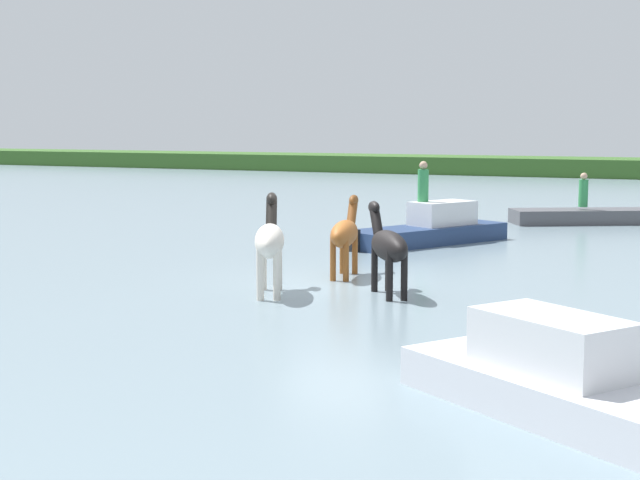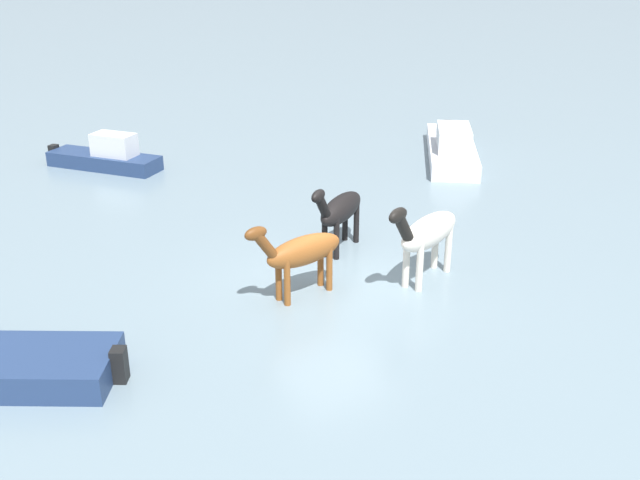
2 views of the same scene
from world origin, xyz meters
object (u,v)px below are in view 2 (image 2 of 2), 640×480
(horse_rear_stallion, at_px, (427,233))
(boat_motor_center, at_px, (106,159))
(horse_pinto_flank, at_px, (340,210))
(horse_dun_straggler, at_px, (301,252))
(boat_launch_far, at_px, (452,149))

(horse_rear_stallion, height_order, boat_motor_center, horse_rear_stallion)
(horse_pinto_flank, bearing_deg, horse_dun_straggler, 6.97)
(boat_motor_center, bearing_deg, boat_launch_far, 26.42)
(horse_rear_stallion, distance_m, boat_motor_center, 12.20)
(horse_pinto_flank, height_order, boat_motor_center, horse_pinto_flank)
(horse_rear_stallion, xyz_separation_m, boat_launch_far, (7.26, -5.95, -0.79))
(horse_rear_stallion, bearing_deg, boat_launch_far, -154.76)
(horse_rear_stallion, xyz_separation_m, horse_pinto_flank, (2.24, 0.90, -0.09))
(horse_dun_straggler, bearing_deg, horse_rear_stallion, 156.98)
(horse_rear_stallion, distance_m, horse_pinto_flank, 2.42)
(horse_dun_straggler, relative_size, horse_rear_stallion, 0.93)
(horse_dun_straggler, height_order, horse_pinto_flank, horse_pinto_flank)
(horse_dun_straggler, relative_size, boat_launch_far, 0.44)
(horse_dun_straggler, relative_size, boat_motor_center, 0.68)
(horse_pinto_flank, relative_size, boat_motor_center, 0.62)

